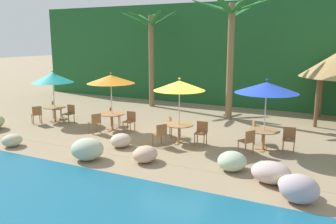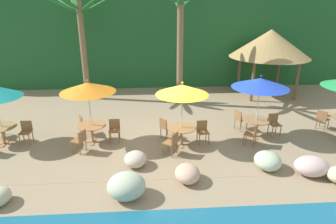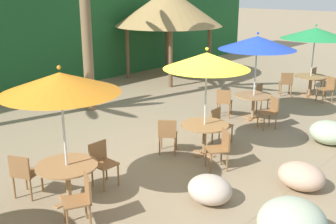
% 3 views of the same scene
% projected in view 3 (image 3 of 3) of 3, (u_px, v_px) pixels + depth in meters
% --- Properties ---
extents(ground_plane, '(120.00, 120.00, 0.00)m').
position_uv_depth(ground_plane, '(188.00, 154.00, 9.51)').
color(ground_plane, '#937F60').
extents(terrace_deck, '(18.00, 5.20, 0.01)m').
position_uv_depth(terrace_deck, '(188.00, 154.00, 9.50)').
color(terrace_deck, '#937F60').
rests_on(terrace_deck, ground).
extents(rock_seawall, '(16.96, 2.64, 0.72)m').
position_uv_depth(rock_seawall, '(321.00, 160.00, 8.36)').
color(rock_seawall, '#B3BF9F').
rests_on(rock_seawall, ground).
extents(umbrella_orange, '(2.04, 2.04, 2.52)m').
position_uv_depth(umbrella_orange, '(60.00, 83.00, 6.72)').
color(umbrella_orange, silver).
rests_on(umbrella_orange, ground).
extents(dining_table_orange, '(1.10, 1.10, 0.74)m').
position_uv_depth(dining_table_orange, '(67.00, 171.00, 7.19)').
color(dining_table_orange, '#A37547').
rests_on(dining_table_orange, ground).
extents(chair_orange_seaward, '(0.43, 0.43, 0.87)m').
position_uv_depth(chair_orange_seaward, '(102.00, 160.00, 7.89)').
color(chair_orange_seaward, olive).
rests_on(chair_orange_seaward, ground).
extents(chair_orange_inland, '(0.57, 0.56, 0.87)m').
position_uv_depth(chair_orange_inland, '(24.00, 173.00, 7.37)').
color(chair_orange_inland, olive).
rests_on(chair_orange_inland, ground).
extents(chair_orange_left, '(0.57, 0.56, 0.87)m').
position_uv_depth(chair_orange_left, '(82.00, 197.00, 6.50)').
color(chair_orange_left, olive).
rests_on(chair_orange_left, ground).
extents(umbrella_yellow, '(1.93, 1.93, 2.51)m').
position_uv_depth(umbrella_yellow, '(207.00, 61.00, 8.84)').
color(umbrella_yellow, silver).
rests_on(umbrella_yellow, ground).
extents(dining_table_yellow, '(1.10, 1.10, 0.74)m').
position_uv_depth(dining_table_yellow, '(205.00, 129.00, 9.31)').
color(dining_table_yellow, '#A37547').
rests_on(dining_table_yellow, ground).
extents(chair_yellow_seaward, '(0.46, 0.47, 0.87)m').
position_uv_depth(chair_yellow_seaward, '(219.00, 123.00, 10.04)').
color(chair_yellow_seaward, olive).
rests_on(chair_yellow_seaward, ground).
extents(chair_yellow_inland, '(0.59, 0.59, 0.87)m').
position_uv_depth(chair_yellow_inland, '(168.00, 133.00, 9.34)').
color(chair_yellow_inland, olive).
rests_on(chair_yellow_inland, ground).
extents(chair_yellow_left, '(0.59, 0.59, 0.87)m').
position_uv_depth(chair_yellow_left, '(221.00, 147.00, 8.57)').
color(chair_yellow_left, olive).
rests_on(chair_yellow_left, ground).
extents(umbrella_blue, '(2.19, 2.19, 2.56)m').
position_uv_depth(umbrella_blue, '(257.00, 43.00, 11.34)').
color(umbrella_blue, silver).
rests_on(umbrella_blue, ground).
extents(dining_table_blue, '(1.10, 1.10, 0.74)m').
position_uv_depth(dining_table_blue, '(254.00, 99.00, 11.82)').
color(dining_table_blue, '#A37547').
rests_on(dining_table_blue, ground).
extents(chair_blue_seaward, '(0.47, 0.47, 0.87)m').
position_uv_depth(chair_blue_seaward, '(262.00, 96.00, 12.56)').
color(chair_blue_seaward, olive).
rests_on(chair_blue_seaward, ground).
extents(chair_blue_inland, '(0.56, 0.56, 0.87)m').
position_uv_depth(chair_blue_inland, '(224.00, 101.00, 12.02)').
color(chair_blue_inland, olive).
rests_on(chair_blue_inland, ground).
extents(chair_blue_left, '(0.59, 0.58, 0.87)m').
position_uv_depth(chair_blue_left, '(270.00, 110.00, 11.09)').
color(chair_blue_left, olive).
rests_on(chair_blue_left, ground).
extents(umbrella_green, '(2.35, 2.35, 2.54)m').
position_uv_depth(umbrella_green, '(315.00, 33.00, 13.86)').
color(umbrella_green, silver).
rests_on(umbrella_green, ground).
extents(dining_table_green, '(1.10, 1.10, 0.74)m').
position_uv_depth(dining_table_green, '(310.00, 79.00, 14.34)').
color(dining_table_green, '#A37547').
rests_on(dining_table_green, ground).
extents(chair_green_seaward, '(0.44, 0.45, 0.87)m').
position_uv_depth(chair_green_seaward, '(316.00, 78.00, 15.05)').
color(chair_green_seaward, olive).
rests_on(chair_green_seaward, ground).
extents(chair_green_inland, '(0.59, 0.59, 0.87)m').
position_uv_depth(chair_green_inland, '(286.00, 82.00, 14.37)').
color(chair_green_inland, olive).
rests_on(chair_green_inland, ground).
extents(chair_green_left, '(0.58, 0.58, 0.87)m').
position_uv_depth(chair_green_left, '(328.00, 87.00, 13.61)').
color(chair_green_left, olive).
rests_on(chair_green_left, ground).
extents(palapa_hut, '(4.49, 4.49, 3.73)m').
position_uv_depth(palapa_hut, '(169.00, 7.00, 16.66)').
color(palapa_hut, brown).
rests_on(palapa_hut, ground).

